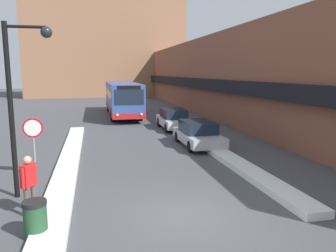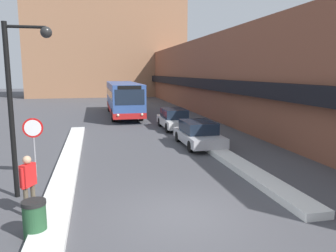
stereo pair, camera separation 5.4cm
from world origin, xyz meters
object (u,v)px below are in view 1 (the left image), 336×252
city_bus (122,98)px  street_lamp (20,90)px  pedestrian (29,180)px  parked_car_back (174,119)px  stop_sign (33,135)px  trash_bin (35,219)px  parked_car_front (198,134)px

city_bus → street_lamp: (-4.91, -19.79, 1.82)m
pedestrian → parked_car_back: bearing=-1.7°
parked_car_back → street_lamp: bearing=-124.0°
stop_sign → street_lamp: size_ratio=0.42×
stop_sign → trash_bin: stop_sign is taller
parked_car_front → parked_car_back: parked_car_back is taller
parked_car_back → pedestrian: size_ratio=2.44×
parked_car_front → street_lamp: street_lamp is taller
parked_car_front → stop_sign: size_ratio=1.82×
city_bus → trash_bin: (-4.17, -22.78, -1.22)m
street_lamp → trash_bin: 4.33m
street_lamp → city_bus: bearing=76.1°
city_bus → parked_car_front: 14.19m
parked_car_front → stop_sign: bearing=-153.8°
trash_bin → pedestrian: bearing=104.5°
parked_car_front → stop_sign: 8.89m
parked_car_front → trash_bin: size_ratio=4.48×
parked_car_front → trash_bin: 11.43m
city_bus → stop_sign: (-4.97, -17.74, -0.00)m
parked_car_back → trash_bin: (-7.12, -14.64, -0.25)m
city_bus → stop_sign: city_bus is taller
city_bus → parked_car_back: size_ratio=2.79×
parked_car_back → trash_bin: 16.28m
city_bus → stop_sign: 18.42m
parked_car_back → stop_sign: (-7.92, -9.60, 0.97)m
street_lamp → trash_bin: bearing=-76.0°
parked_car_back → pedestrian: bearing=-119.6°
stop_sign → pedestrian: (0.43, -3.60, -0.65)m
parked_car_front → trash_bin: parked_car_front is taller
parked_car_front → street_lamp: size_ratio=0.76×
parked_car_front → trash_bin: (-7.12, -8.94, -0.21)m
pedestrian → trash_bin: 1.59m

